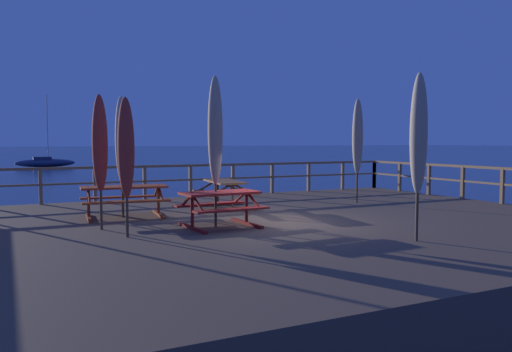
{
  "coord_description": "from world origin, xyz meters",
  "views": [
    {
      "loc": [
        -5.51,
        -10.36,
        2.73
      ],
      "look_at": [
        0.0,
        0.9,
        1.88
      ],
      "focal_mm": 35.95,
      "sensor_mm": 36.0,
      "label": 1
    }
  ],
  "objects": [
    {
      "name": "patio_umbrella_short_back",
      "position": [
        -3.44,
        -0.47,
        2.6
      ],
      "size": [
        0.32,
        0.32,
        2.7
      ],
      "color": "#4C3828",
      "rests_on": "wooden_deck"
    },
    {
      "name": "sailboat_distant",
      "position": [
        -1.75,
        48.38,
        0.51
      ],
      "size": [
        6.02,
        1.77,
        7.72
      ],
      "color": "navy",
      "rests_on": "ground"
    },
    {
      "name": "picnic_table_mid_left",
      "position": [
        -2.94,
        2.2,
        1.45
      ],
      "size": [
        2.15,
        1.58,
        0.78
      ],
      "color": "#993819",
      "rests_on": "wooden_deck"
    },
    {
      "name": "wooden_deck",
      "position": [
        0.0,
        0.0,
        0.44
      ],
      "size": [
        15.69,
        12.05,
        0.88
      ],
      "primitive_type": "cube",
      "color": "brown",
      "rests_on": "ground"
    },
    {
      "name": "patio_umbrella_short_front",
      "position": [
        -3.75,
        0.62,
        2.68
      ],
      "size": [
        0.32,
        0.32,
        2.82
      ],
      "color": "#4C3828",
      "rests_on": "wooden_deck"
    },
    {
      "name": "patio_umbrella_tall_mid_left",
      "position": [
        1.3,
        -3.22,
        2.86
      ],
      "size": [
        0.32,
        0.32,
        3.11
      ],
      "color": "#4C3828",
      "rests_on": "wooden_deck"
    },
    {
      "name": "railing_side_right",
      "position": [
        7.69,
        0.0,
        1.62
      ],
      "size": [
        0.1,
        11.85,
        1.09
      ],
      "color": "brown",
      "rests_on": "wooden_deck"
    },
    {
      "name": "picnic_table_mid_centre",
      "position": [
        -1.38,
        -0.15,
        1.43
      ],
      "size": [
        1.75,
        1.51,
        0.78
      ],
      "color": "maroon",
      "rests_on": "wooden_deck"
    },
    {
      "name": "ground_plane",
      "position": [
        0.0,
        0.0,
        0.0
      ],
      "size": [
        600.0,
        600.0,
        0.0
      ],
      "primitive_type": "plane",
      "color": "navy"
    },
    {
      "name": "picnic_table_mid_right",
      "position": [
        -0.08,
        2.71,
        1.44
      ],
      "size": [
        1.56,
        1.88,
        0.78
      ],
      "color": "brown",
      "rests_on": "wooden_deck"
    },
    {
      "name": "patio_umbrella_short_mid",
      "position": [
        -2.98,
        2.21,
        2.76
      ],
      "size": [
        0.32,
        0.32,
        2.95
      ],
      "color": "#4C3828",
      "rests_on": "wooden_deck"
    },
    {
      "name": "patio_umbrella_tall_back_left",
      "position": [
        3.99,
        2.12,
        2.87
      ],
      "size": [
        0.32,
        0.32,
        3.13
      ],
      "color": "#4C3828",
      "rests_on": "wooden_deck"
    },
    {
      "name": "railing_waterside_far",
      "position": [
        0.0,
        5.87,
        1.62
      ],
      "size": [
        15.49,
        0.1,
        1.09
      ],
      "color": "brown",
      "rests_on": "wooden_deck"
    },
    {
      "name": "patio_umbrella_tall_mid_right",
      "position": [
        -1.45,
        -0.07,
        2.95
      ],
      "size": [
        0.32,
        0.32,
        3.26
      ],
      "color": "#4C3828",
      "rests_on": "wooden_deck"
    }
  ]
}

